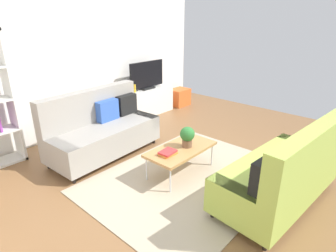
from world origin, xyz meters
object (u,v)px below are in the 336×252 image
coffee_table (181,150)px  tv_console (147,102)px  tv (147,76)px  storage_trunk (179,97)px  couch_beige (102,129)px  table_book_0 (168,154)px  couch_green (284,173)px  potted_plant (187,136)px  bottle_0 (134,88)px  vase_0 (126,90)px

coffee_table → tv_console: tv_console is taller
tv → storage_trunk: size_ratio=1.92×
couch_beige → tv_console: 2.17m
table_book_0 → couch_green: bearing=-68.4°
potted_plant → table_book_0: potted_plant is taller
coffee_table → table_book_0: size_ratio=4.58×
tv_console → table_book_0: bearing=-128.4°
coffee_table → bottle_0: (1.15, 2.31, 0.34)m
table_book_0 → storage_trunk: bearing=37.1°
coffee_table → storage_trunk: storage_trunk is taller
storage_trunk → bottle_0: bottle_0 is taller
bottle_0 → couch_beige: bearing=-150.1°
tv_console → storage_trunk: bearing=-5.2°
storage_trunk → potted_plant: potted_plant is taller
tv_console → tv: 0.63m
vase_0 → bottle_0: bearing=-29.2°
table_book_0 → tv_console: bearing=51.6°
tv → coffee_table: bearing=-124.0°
tv_console → couch_beige: bearing=-154.7°
tv_console → bottle_0: size_ratio=7.60×
couch_beige → tv_console: bearing=-157.8°
tv_console → potted_plant: potted_plant is taller
storage_trunk → vase_0: 1.76m
coffee_table → vase_0: bearing=67.6°
couch_green → coffee_table: 1.45m
coffee_table → potted_plant: (0.10, -0.03, 0.20)m
tv_console → storage_trunk: size_ratio=2.69×
tv_console → vase_0: bearing=175.1°
couch_green → vase_0: couch_green is taller
couch_green → tv: 3.99m
coffee_table → table_book_0: table_book_0 is taller
tv_console → storage_trunk: tv_console is taller
coffee_table → storage_trunk: 3.49m
tv → vase_0: 0.63m
potted_plant → table_book_0: 0.42m
tv → storage_trunk: bearing=-4.2°
couch_green → bottle_0: couch_green is taller
coffee_table → table_book_0: (-0.28, 0.01, 0.04)m
couch_green → vase_0: size_ratio=14.78×
potted_plant → table_book_0: (-0.39, 0.04, -0.16)m
couch_beige → storage_trunk: size_ratio=3.74×
coffee_table → tv: 2.86m
tv_console → vase_0: vase_0 is taller
couch_beige → coffee_table: bearing=102.1°
couch_beige → potted_plant: couch_beige is taller
couch_beige → bottle_0: couch_beige is taller
tv_console → storage_trunk: 1.11m
couch_beige → tv: (1.95, 0.90, 0.51)m
tv → table_book_0: (-1.85, -2.32, -0.52)m
tv_console → potted_plant: size_ratio=4.46×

